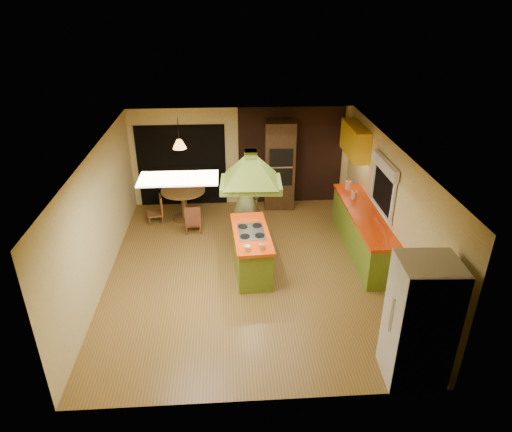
{
  "coord_description": "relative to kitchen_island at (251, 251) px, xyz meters",
  "views": [
    {
      "loc": [
        -0.34,
        -7.69,
        5.09
      ],
      "look_at": [
        0.17,
        0.11,
        1.15
      ],
      "focal_mm": 32.0,
      "sensor_mm": 36.0,
      "label": 1
    }
  ],
  "objects": [
    {
      "name": "dining_table",
      "position": [
        -1.49,
        2.34,
        0.11
      ],
      "size": [
        1.05,
        1.05,
        0.78
      ],
      "rotation": [
        0.0,
        0.0,
        -0.28
      ],
      "color": "brown",
      "rests_on": "ground"
    },
    {
      "name": "wall_oven",
      "position": [
        0.88,
        2.94,
        0.68
      ],
      "size": [
        0.77,
        0.64,
        2.23
      ],
      "rotation": [
        0.0,
        0.0,
        -0.06
      ],
      "color": "#432C15",
      "rests_on": "ground"
    },
    {
      "name": "canister_medium",
      "position": [
        2.33,
        1.29,
        0.57
      ],
      "size": [
        0.14,
        0.14,
        0.18
      ],
      "primitive_type": "cylinder",
      "rotation": [
        0.0,
        0.0,
        -0.16
      ],
      "color": "beige",
      "rests_on": "right_counter"
    },
    {
      "name": "kitchen_island",
      "position": [
        0.0,
        0.0,
        0.0
      ],
      "size": [
        0.79,
        1.75,
        0.87
      ],
      "rotation": [
        0.0,
        0.0,
        0.06
      ],
      "color": "olive",
      "rests_on": "ground"
    },
    {
      "name": "fluor_panel",
      "position": [
        -1.17,
        -1.21,
        2.05
      ],
      "size": [
        1.2,
        0.6,
        0.03
      ],
      "primitive_type": "cube",
      "color": "white",
      "rests_on": "ceiling_plane"
    },
    {
      "name": "chair_near",
      "position": [
        -1.24,
        1.69,
        -0.09
      ],
      "size": [
        0.4,
        0.4,
        0.69
      ],
      "primitive_type": null,
      "rotation": [
        0.0,
        0.0,
        3.2
      ],
      "color": "brown",
      "rests_on": "ground"
    },
    {
      "name": "brick_panel",
      "position": [
        1.18,
        3.22,
        0.81
      ],
      "size": [
        2.64,
        0.03,
        2.5
      ],
      "primitive_type": "cube",
      "color": "#381E14",
      "rests_on": "ground"
    },
    {
      "name": "nook_opening",
      "position": [
        -1.57,
        3.22,
        0.61
      ],
      "size": [
        2.2,
        0.03,
        2.1
      ],
      "primitive_type": "cube",
      "color": "black",
      "rests_on": "ground"
    },
    {
      "name": "window_right",
      "position": [
        2.63,
        0.39,
        1.34
      ],
      "size": [
        0.12,
        1.35,
        1.06
      ],
      "color": "black",
      "rests_on": "room_walls"
    },
    {
      "name": "room_walls",
      "position": [
        -0.07,
        -0.01,
        0.81
      ],
      "size": [
        5.5,
        6.5,
        6.5
      ],
      "color": "beige",
      "rests_on": "ground"
    },
    {
      "name": "right_counter",
      "position": [
        2.38,
        0.59,
        0.03
      ],
      "size": [
        0.62,
        3.05,
        0.92
      ],
      "color": "olive",
      "rests_on": "ground"
    },
    {
      "name": "pendant_lamp",
      "position": [
        -1.49,
        2.34,
        1.46
      ],
      "size": [
        0.38,
        0.38,
        0.2
      ],
      "primitive_type": "cone",
      "rotation": [
        0.0,
        0.0,
        -0.28
      ],
      "color": "#FF9E3F",
      "rests_on": "ceiling_plane"
    },
    {
      "name": "ceiling_plane",
      "position": [
        -0.07,
        -0.01,
        2.06
      ],
      "size": [
        6.5,
        6.5,
        0.0
      ],
      "primitive_type": "plane",
      "rotation": [
        3.14,
        0.0,
        0.0
      ],
      "color": "silver",
      "rests_on": "room_walls"
    },
    {
      "name": "refrigerator",
      "position": [
        2.16,
        -2.92,
        0.53
      ],
      "size": [
        0.83,
        0.79,
        1.93
      ],
      "primitive_type": "cube",
      "rotation": [
        0.0,
        0.0,
        -0.05
      ],
      "color": "silver",
      "rests_on": "ground"
    },
    {
      "name": "canister_large",
      "position": [
        2.33,
        1.79,
        0.58
      ],
      "size": [
        0.15,
        0.15,
        0.2
      ],
      "primitive_type": "cylinder",
      "rotation": [
        0.0,
        0.0,
        -0.15
      ],
      "color": "beige",
      "rests_on": "right_counter"
    },
    {
      "name": "chair_left",
      "position": [
        -2.19,
        2.24,
        -0.1
      ],
      "size": [
        0.43,
        0.43,
        0.66
      ],
      "primitive_type": null,
      "rotation": [
        0.0,
        0.0,
        -1.36
      ],
      "color": "brown",
      "rests_on": "ground"
    },
    {
      "name": "upper_cabinets",
      "position": [
        2.5,
        2.19,
        1.51
      ],
      "size": [
        0.34,
        1.4,
        0.7
      ],
      "primitive_type": "cube",
      "color": "yellow",
      "rests_on": "room_walls"
    },
    {
      "name": "canister_small",
      "position": [
        2.33,
        1.26,
        0.57
      ],
      "size": [
        0.17,
        0.17,
        0.17
      ],
      "primitive_type": "cylinder",
      "rotation": [
        0.0,
        0.0,
        -0.42
      ],
      "color": "beige",
      "rests_on": "right_counter"
    },
    {
      "name": "range_hood",
      "position": [
        -0.0,
        0.0,
        1.81
      ],
      "size": [
        1.14,
        0.85,
        0.8
      ],
      "rotation": [
        0.0,
        0.0,
        -0.04
      ],
      "color": "#566A1A",
      "rests_on": "ceiling_plane"
    },
    {
      "name": "ground",
      "position": [
        -0.07,
        -0.01,
        -0.44
      ],
      "size": [
        6.5,
        6.5,
        0.0
      ],
      "primitive_type": "plane",
      "color": "olive",
      "rests_on": "ground"
    },
    {
      "name": "man",
      "position": [
        -0.05,
        1.2,
        0.53
      ],
      "size": [
        0.82,
        0.68,
        1.92
      ],
      "primitive_type": "imported",
      "rotation": [
        0.0,
        0.0,
        3.51
      ],
      "color": "#575E32",
      "rests_on": "ground"
    }
  ]
}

